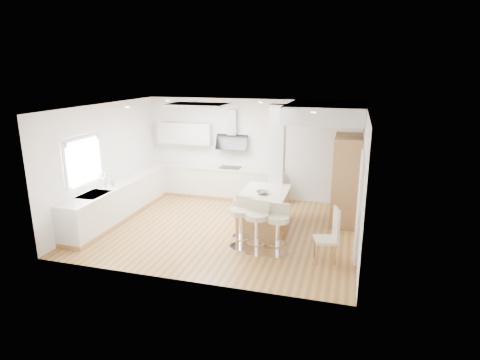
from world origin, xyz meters
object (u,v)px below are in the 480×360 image
(bar_stool_a, at_px, (241,220))
(bar_stool_b, at_px, (257,225))
(peninsula, at_px, (264,211))
(dining_chair, at_px, (331,233))
(bar_stool_c, at_px, (278,227))

(bar_stool_a, height_order, bar_stool_b, bar_stool_a)
(peninsula, height_order, bar_stool_b, bar_stool_b)
(bar_stool_a, relative_size, bar_stool_b, 1.00)
(bar_stool_a, xyz_separation_m, dining_chair, (1.80, -0.14, -0.03))
(bar_stool_b, bearing_deg, bar_stool_a, 165.51)
(bar_stool_a, distance_m, bar_stool_c, 0.79)
(bar_stool_b, xyz_separation_m, dining_chair, (1.44, 0.01, -0.03))
(bar_stool_b, relative_size, dining_chair, 0.99)
(peninsula, relative_size, bar_stool_b, 1.46)
(bar_stool_a, xyz_separation_m, bar_stool_b, (0.37, -0.16, -0.00))
(peninsula, height_order, bar_stool_a, bar_stool_a)
(bar_stool_c, bearing_deg, dining_chair, -5.06)
(bar_stool_c, xyz_separation_m, dining_chair, (1.02, -0.04, -0.00))
(bar_stool_b, bearing_deg, peninsula, 104.13)
(bar_stool_a, bearing_deg, bar_stool_c, 4.14)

